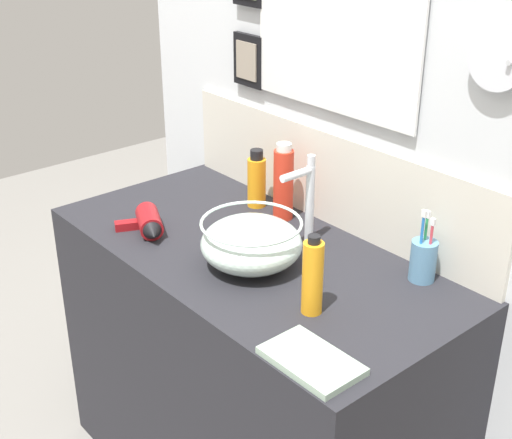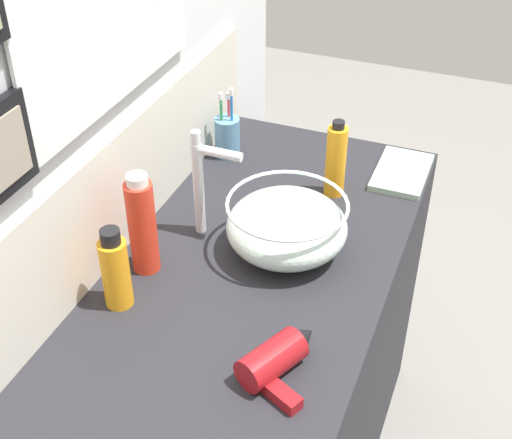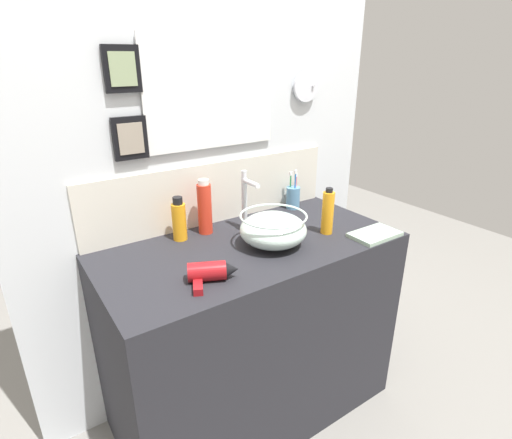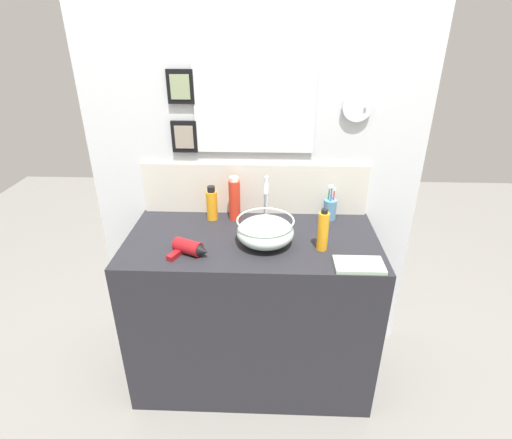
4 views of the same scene
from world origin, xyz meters
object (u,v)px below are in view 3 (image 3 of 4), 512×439
(shampoo_bottle, at_px, (328,212))
(lotion_bottle, at_px, (179,220))
(spray_bottle, at_px, (205,208))
(hand_towel, at_px, (375,234))
(faucet, at_px, (246,197))
(hair_drier, at_px, (211,272))
(glass_bowl_sink, at_px, (273,229))
(toothbrush_cup, at_px, (293,197))

(shampoo_bottle, height_order, lotion_bottle, shampoo_bottle)
(spray_bottle, height_order, hand_towel, spray_bottle)
(faucet, xyz_separation_m, hand_towel, (0.40, -0.36, -0.14))
(lotion_bottle, distance_m, hand_towel, 0.80)
(hair_drier, relative_size, spray_bottle, 0.82)
(shampoo_bottle, distance_m, spray_bottle, 0.51)
(spray_bottle, bearing_deg, glass_bowl_sink, -57.80)
(faucet, xyz_separation_m, shampoo_bottle, (0.25, -0.23, -0.05))
(spray_bottle, xyz_separation_m, hand_towel, (0.56, -0.43, -0.10))
(faucet, bearing_deg, glass_bowl_sink, -90.00)
(glass_bowl_sink, relative_size, faucet, 1.03)
(lotion_bottle, bearing_deg, spray_bottle, 1.10)
(glass_bowl_sink, xyz_separation_m, toothbrush_cup, (0.33, 0.28, -0.01))
(hair_drier, xyz_separation_m, hand_towel, (0.73, -0.07, -0.02))
(faucet, height_order, lotion_bottle, faucet)
(shampoo_bottle, xyz_separation_m, hand_towel, (0.14, -0.14, -0.08))
(glass_bowl_sink, xyz_separation_m, faucet, (0.00, 0.19, 0.08))
(glass_bowl_sink, bearing_deg, shampoo_bottle, -7.37)
(glass_bowl_sink, xyz_separation_m, lotion_bottle, (-0.28, 0.25, 0.02))
(spray_bottle, relative_size, hand_towel, 1.12)
(toothbrush_cup, bearing_deg, lotion_bottle, -177.63)
(hair_drier, height_order, spray_bottle, spray_bottle)
(toothbrush_cup, bearing_deg, faucet, -165.32)
(glass_bowl_sink, bearing_deg, toothbrush_cup, 40.43)
(hair_drier, xyz_separation_m, spray_bottle, (0.17, 0.36, 0.08))
(hair_drier, height_order, shampoo_bottle, shampoo_bottle)
(lotion_bottle, height_order, hand_towel, lotion_bottle)
(faucet, height_order, shampoo_bottle, faucet)
(glass_bowl_sink, height_order, shampoo_bottle, shampoo_bottle)
(toothbrush_cup, distance_m, hand_towel, 0.46)
(faucet, relative_size, toothbrush_cup, 1.31)
(lotion_bottle, xyz_separation_m, spray_bottle, (0.12, 0.00, 0.03))
(glass_bowl_sink, distance_m, hand_towel, 0.44)
(toothbrush_cup, xyz_separation_m, hand_towel, (0.07, -0.45, -0.05))
(shampoo_bottle, xyz_separation_m, spray_bottle, (-0.42, 0.29, 0.02))
(faucet, height_order, spray_bottle, faucet)
(toothbrush_cup, xyz_separation_m, lotion_bottle, (-0.61, -0.03, 0.03))
(glass_bowl_sink, bearing_deg, spray_bottle, 122.20)
(faucet, relative_size, lotion_bottle, 1.41)
(glass_bowl_sink, distance_m, toothbrush_cup, 0.43)
(toothbrush_cup, height_order, shampoo_bottle, shampoo_bottle)
(shampoo_bottle, xyz_separation_m, lotion_bottle, (-0.53, 0.29, -0.01))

